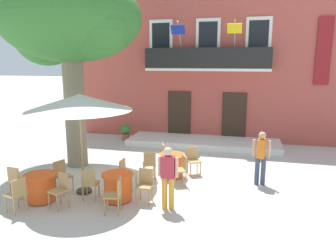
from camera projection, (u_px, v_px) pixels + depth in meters
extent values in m
plane|color=beige|center=(163.00, 173.00, 10.86)|extent=(120.00, 120.00, 0.00)
cube|color=#B24C42|center=(212.00, 60.00, 16.58)|extent=(13.00, 4.00, 7.50)
cube|color=#332319|center=(179.00, 115.00, 15.47)|extent=(1.10, 0.08, 2.30)
cube|color=#332319|center=(234.00, 117.00, 14.86)|extent=(1.10, 0.08, 2.30)
cube|color=silver|center=(161.00, 41.00, 14.97)|extent=(1.10, 0.08, 1.90)
cube|color=black|center=(161.00, 41.00, 14.94)|extent=(0.84, 0.04, 1.60)
cube|color=silver|center=(208.00, 40.00, 14.46)|extent=(1.10, 0.08, 1.90)
cube|color=black|center=(208.00, 40.00, 14.43)|extent=(0.84, 0.04, 1.60)
cube|color=silver|center=(258.00, 39.00, 13.94)|extent=(1.10, 0.08, 1.90)
cube|color=black|center=(258.00, 39.00, 13.91)|extent=(0.84, 0.04, 1.60)
cube|color=silver|center=(206.00, 70.00, 14.45)|extent=(5.60, 0.65, 0.12)
cube|color=black|center=(206.00, 58.00, 14.06)|extent=(5.60, 0.06, 0.90)
cylinder|color=#B2B2B7|center=(180.00, 38.00, 14.28)|extent=(0.04, 0.95, 1.33)
cube|color=#192D9E|center=(178.00, 30.00, 13.79)|extent=(0.60, 0.29, 0.38)
cylinder|color=#B2B2B7|center=(235.00, 37.00, 13.72)|extent=(0.04, 0.95, 1.33)
cube|color=yellow|center=(235.00, 28.00, 13.23)|extent=(0.60, 0.29, 0.38)
cylinder|color=#995638|center=(158.00, 65.00, 14.97)|extent=(0.36, 0.36, 0.27)
ellipsoid|color=#4C8E38|center=(158.00, 59.00, 14.92)|extent=(0.46, 0.46, 0.26)
cylinder|color=#47423D|center=(182.00, 66.00, 14.70)|extent=(0.31, 0.31, 0.23)
ellipsoid|color=#2D7533|center=(182.00, 60.00, 14.65)|extent=(0.40, 0.40, 0.27)
cylinder|color=slate|center=(207.00, 65.00, 14.43)|extent=(0.27, 0.27, 0.31)
ellipsoid|color=#2D7533|center=(207.00, 56.00, 14.35)|extent=(0.35, 0.35, 0.44)
cylinder|color=#47423D|center=(233.00, 65.00, 14.16)|extent=(0.24, 0.24, 0.26)
ellipsoid|color=#38843D|center=(233.00, 58.00, 14.10)|extent=(0.32, 0.32, 0.36)
cylinder|color=slate|center=(259.00, 65.00, 13.90)|extent=(0.33, 0.33, 0.27)
ellipsoid|color=#2D7533|center=(260.00, 56.00, 13.82)|extent=(0.43, 0.43, 0.49)
cube|color=maroon|center=(324.00, 51.00, 13.40)|extent=(0.60, 0.06, 2.80)
cube|color=silver|center=(203.00, 142.00, 14.46)|extent=(6.76, 1.98, 0.25)
cylinder|color=#7F755B|center=(75.00, 114.00, 11.30)|extent=(0.72, 0.72, 3.79)
ellipsoid|color=#33702D|center=(70.00, 18.00, 10.65)|extent=(4.86, 4.37, 2.91)
sphere|color=#33702D|center=(46.00, 32.00, 11.61)|extent=(2.43, 2.43, 2.43)
sphere|color=#33702D|center=(97.00, 23.00, 9.95)|extent=(2.19, 2.19, 2.19)
cylinder|color=#EA561E|center=(41.00, 188.00, 8.62)|extent=(0.74, 0.74, 0.68)
cylinder|color=#EA561E|center=(40.00, 175.00, 8.54)|extent=(0.86, 0.86, 0.04)
cylinder|color=#2D2823|center=(42.00, 200.00, 8.69)|extent=(0.44, 0.44, 0.03)
cylinder|color=tan|center=(6.00, 205.00, 7.95)|extent=(0.04, 0.04, 0.45)
cylinder|color=tan|center=(18.00, 200.00, 8.24)|extent=(0.04, 0.04, 0.45)
cylinder|color=tan|center=(14.00, 208.00, 7.79)|extent=(0.04, 0.04, 0.45)
cylinder|color=tan|center=(27.00, 203.00, 8.07)|extent=(0.04, 0.04, 0.45)
cube|color=tan|center=(15.00, 194.00, 7.96)|extent=(0.50, 0.50, 0.04)
cube|color=tan|center=(19.00, 187.00, 7.83)|extent=(0.15, 0.38, 0.42)
cylinder|color=tan|center=(57.00, 204.00, 8.00)|extent=(0.04, 0.04, 0.45)
cylinder|color=tan|center=(49.00, 201.00, 8.19)|extent=(0.04, 0.04, 0.45)
cylinder|color=tan|center=(68.00, 199.00, 8.27)|extent=(0.04, 0.04, 0.45)
cylinder|color=tan|center=(60.00, 196.00, 8.46)|extent=(0.04, 0.04, 0.45)
cube|color=tan|center=(58.00, 191.00, 8.18)|extent=(0.52, 0.52, 0.04)
cube|color=tan|center=(63.00, 180.00, 8.28)|extent=(0.37, 0.17, 0.42)
cylinder|color=tan|center=(73.00, 184.00, 9.29)|extent=(0.04, 0.04, 0.45)
cylinder|color=tan|center=(63.00, 188.00, 9.02)|extent=(0.04, 0.04, 0.45)
cylinder|color=tan|center=(65.00, 181.00, 9.48)|extent=(0.04, 0.04, 0.45)
cylinder|color=tan|center=(56.00, 185.00, 9.21)|extent=(0.04, 0.04, 0.45)
cube|color=tan|center=(64.00, 176.00, 9.20)|extent=(0.52, 0.52, 0.04)
cube|color=tan|center=(59.00, 168.00, 9.26)|extent=(0.17, 0.37, 0.42)
cylinder|color=tan|center=(20.00, 186.00, 9.13)|extent=(0.04, 0.04, 0.45)
cylinder|color=tan|center=(29.00, 188.00, 9.01)|extent=(0.04, 0.04, 0.45)
cylinder|color=tan|center=(11.00, 191.00, 8.82)|extent=(0.04, 0.04, 0.45)
cylinder|color=tan|center=(20.00, 192.00, 8.70)|extent=(0.04, 0.04, 0.45)
cube|color=tan|center=(19.00, 181.00, 8.87)|extent=(0.45, 0.45, 0.04)
cube|color=tan|center=(13.00, 175.00, 8.65)|extent=(0.38, 0.09, 0.42)
cylinder|color=#EA561E|center=(172.00, 166.00, 10.45)|extent=(0.74, 0.74, 0.68)
cylinder|color=#EA561E|center=(172.00, 155.00, 10.38)|extent=(0.86, 0.86, 0.04)
cylinder|color=#2D2823|center=(172.00, 176.00, 10.53)|extent=(0.44, 0.44, 0.03)
cylinder|color=tan|center=(175.00, 180.00, 9.57)|extent=(0.04, 0.04, 0.45)
cylinder|color=tan|center=(172.00, 176.00, 9.89)|extent=(0.04, 0.04, 0.45)
cylinder|color=tan|center=(186.00, 179.00, 9.66)|extent=(0.04, 0.04, 0.45)
cylinder|color=tan|center=(182.00, 175.00, 9.98)|extent=(0.04, 0.04, 0.45)
cube|color=tan|center=(179.00, 170.00, 9.73)|extent=(0.54, 0.54, 0.04)
cube|color=tan|center=(185.00, 162.00, 9.73)|extent=(0.22, 0.35, 0.42)
cylinder|color=tan|center=(200.00, 169.00, 10.53)|extent=(0.04, 0.04, 0.45)
cylinder|color=tan|center=(190.00, 170.00, 10.45)|extent=(0.04, 0.04, 0.45)
cylinder|color=tan|center=(197.00, 166.00, 10.85)|extent=(0.04, 0.04, 0.45)
cylinder|color=tan|center=(187.00, 167.00, 10.78)|extent=(0.04, 0.04, 0.45)
cube|color=tan|center=(194.00, 161.00, 10.60)|extent=(0.54, 0.54, 0.04)
cube|color=tan|center=(192.00, 153.00, 10.73)|extent=(0.36, 0.21, 0.42)
cylinder|color=tan|center=(172.00, 161.00, 11.40)|extent=(0.04, 0.04, 0.45)
cylinder|color=tan|center=(174.00, 164.00, 11.07)|extent=(0.04, 0.04, 0.45)
cylinder|color=tan|center=(163.00, 162.00, 11.34)|extent=(0.04, 0.04, 0.45)
cylinder|color=tan|center=(164.00, 165.00, 11.02)|extent=(0.04, 0.04, 0.45)
cube|color=tan|center=(168.00, 156.00, 11.16)|extent=(0.53, 0.53, 0.04)
cube|color=tan|center=(163.00, 150.00, 11.08)|extent=(0.19, 0.36, 0.42)
cylinder|color=tan|center=(144.00, 170.00, 10.51)|extent=(0.04, 0.04, 0.45)
cylinder|color=tan|center=(154.00, 169.00, 10.56)|extent=(0.04, 0.04, 0.45)
cylinder|color=tan|center=(144.00, 173.00, 10.18)|extent=(0.04, 0.04, 0.45)
cylinder|color=tan|center=(155.00, 173.00, 10.23)|extent=(0.04, 0.04, 0.45)
cube|color=tan|center=(149.00, 164.00, 10.32)|extent=(0.52, 0.52, 0.04)
cube|color=tan|center=(150.00, 159.00, 10.10)|extent=(0.37, 0.18, 0.42)
cylinder|color=#EA561E|center=(118.00, 187.00, 8.67)|extent=(0.74, 0.74, 0.68)
cylinder|color=#EA561E|center=(117.00, 174.00, 8.59)|extent=(0.86, 0.86, 0.04)
cylinder|color=#2D2823|center=(118.00, 200.00, 8.74)|extent=(0.44, 0.44, 0.03)
cylinder|color=tan|center=(136.00, 181.00, 9.52)|extent=(0.04, 0.04, 0.45)
cylinder|color=tan|center=(132.00, 185.00, 9.20)|extent=(0.04, 0.04, 0.45)
cylinder|color=tan|center=(125.00, 180.00, 9.61)|extent=(0.04, 0.04, 0.45)
cylinder|color=tan|center=(121.00, 184.00, 9.29)|extent=(0.04, 0.04, 0.45)
cube|color=tan|center=(128.00, 175.00, 9.35)|extent=(0.41, 0.41, 0.04)
cube|color=tan|center=(122.00, 167.00, 9.36)|extent=(0.05, 0.38, 0.42)
cylinder|color=tan|center=(87.00, 189.00, 8.94)|extent=(0.04, 0.04, 0.45)
cylinder|color=tan|center=(99.00, 189.00, 8.91)|extent=(0.04, 0.04, 0.45)
cylinder|color=tan|center=(83.00, 194.00, 8.60)|extent=(0.04, 0.04, 0.45)
cylinder|color=tan|center=(95.00, 194.00, 8.58)|extent=(0.04, 0.04, 0.45)
cube|color=tan|center=(91.00, 183.00, 8.71)|extent=(0.46, 0.46, 0.04)
cube|color=tan|center=(88.00, 177.00, 8.49)|extent=(0.38, 0.10, 0.42)
cylinder|color=tan|center=(105.00, 208.00, 7.80)|extent=(0.04, 0.04, 0.45)
cylinder|color=tan|center=(107.00, 202.00, 8.13)|extent=(0.04, 0.04, 0.45)
cylinder|color=tan|center=(118.00, 208.00, 7.79)|extent=(0.04, 0.04, 0.45)
cylinder|color=tan|center=(121.00, 202.00, 8.12)|extent=(0.04, 0.04, 0.45)
cube|color=tan|center=(112.00, 195.00, 7.91)|extent=(0.48, 0.48, 0.04)
cube|color=tan|center=(119.00, 187.00, 7.86)|extent=(0.12, 0.38, 0.42)
cylinder|color=tan|center=(149.00, 198.00, 8.34)|extent=(0.04, 0.04, 0.45)
cylinder|color=tan|center=(136.00, 197.00, 8.41)|extent=(0.04, 0.04, 0.45)
cylinder|color=tan|center=(152.00, 193.00, 8.66)|extent=(0.04, 0.04, 0.45)
cylinder|color=tan|center=(140.00, 192.00, 8.73)|extent=(0.04, 0.04, 0.45)
cube|color=tan|center=(144.00, 186.00, 8.49)|extent=(0.41, 0.41, 0.04)
cube|color=tan|center=(146.00, 176.00, 8.61)|extent=(0.38, 0.05, 0.42)
cylinder|color=#997A56|center=(82.00, 150.00, 9.00)|extent=(0.06, 0.06, 2.55)
cylinder|color=#333333|center=(84.00, 191.00, 9.25)|extent=(0.44, 0.44, 0.08)
cone|color=silver|center=(79.00, 102.00, 8.73)|extent=(2.90, 2.90, 0.45)
cylinder|color=#995638|center=(126.00, 137.00, 15.35)|extent=(0.35, 0.35, 0.30)
ellipsoid|color=#2D7533|center=(126.00, 129.00, 15.28)|extent=(0.46, 0.46, 0.45)
cylinder|color=gold|center=(165.00, 193.00, 8.16)|extent=(0.14, 0.14, 0.85)
cylinder|color=gold|center=(171.00, 194.00, 8.12)|extent=(0.14, 0.14, 0.85)
cube|color=#B72D3D|center=(168.00, 167.00, 8.00)|extent=(0.34, 0.22, 0.56)
sphere|color=beige|center=(168.00, 151.00, 7.92)|extent=(0.22, 0.22, 0.22)
cylinder|color=beige|center=(160.00, 166.00, 8.05)|extent=(0.09, 0.09, 0.52)
cylinder|color=beige|center=(177.00, 168.00, 7.95)|extent=(0.09, 0.09, 0.52)
cylinder|color=#384260|center=(257.00, 171.00, 9.77)|extent=(0.14, 0.14, 0.87)
cylinder|color=#384260|center=(263.00, 171.00, 9.73)|extent=(0.14, 0.14, 0.87)
cube|color=orange|center=(261.00, 148.00, 9.61)|extent=(0.29, 0.38, 0.56)
sphere|color=tan|center=(262.00, 135.00, 9.53)|extent=(0.22, 0.22, 0.22)
cylinder|color=tan|center=(254.00, 148.00, 9.66)|extent=(0.09, 0.09, 0.52)
cylinder|color=tan|center=(269.00, 149.00, 9.56)|extent=(0.09, 0.09, 0.52)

